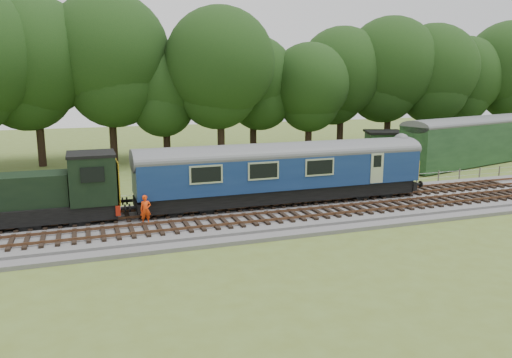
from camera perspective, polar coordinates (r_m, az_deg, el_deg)
name	(u,v)px	position (r m, az deg, el deg)	size (l,w,h in m)	color
ground	(296,214)	(30.22, 4.63, -3.96)	(120.00, 120.00, 0.00)	#556525
ballast	(296,211)	(30.18, 4.64, -3.64)	(70.00, 7.00, 0.35)	#4C4C4F
track_north	(287,202)	(31.36, 3.61, -2.59)	(67.20, 2.40, 0.21)	black
track_south	(308,214)	(28.71, 5.94, -3.95)	(67.20, 2.40, 0.21)	black
fence	(270,197)	(34.25, 1.59, -2.07)	(64.00, 0.12, 1.00)	#6B6054
tree_line	(208,159)	(50.68, -5.47, 2.32)	(70.00, 8.00, 18.00)	black
dmu_railcar	(283,167)	(30.78, 3.12, 1.32)	(18.05, 2.86, 3.88)	black
shunter_loco	(39,195)	(28.75, -23.53, -1.64)	(8.92, 2.60, 3.38)	black
worker	(146,210)	(27.27, -12.50, -3.43)	(0.57, 0.38, 1.57)	#F7400D
parked_coach	(473,138)	(50.94, 23.51, 4.30)	(17.53, 7.55, 4.43)	#173218
shed	(384,145)	(51.17, 14.37, 3.76)	(4.55, 4.55, 2.89)	#173218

